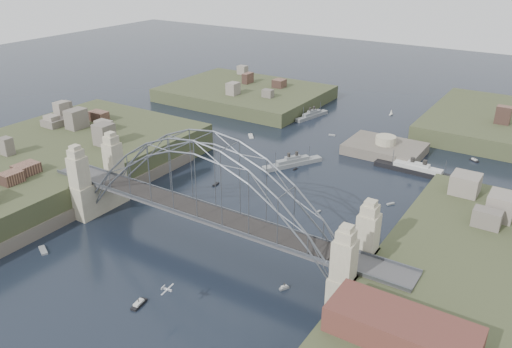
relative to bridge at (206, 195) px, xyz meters
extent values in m
plane|color=black|center=(0.00, 0.00, -12.32)|extent=(500.00, 500.00, 0.00)
cube|color=#464648|center=(0.00, 0.00, -4.32)|extent=(84.00, 6.00, 0.70)
cube|color=#4F535B|center=(0.00, -3.00, -3.77)|extent=(84.00, 0.25, 0.50)
cube|color=#4F535B|center=(0.00, 3.00, -3.77)|extent=(84.00, 0.25, 0.50)
cube|color=black|center=(0.00, 0.00, -3.77)|extent=(55.20, 5.20, 0.35)
cube|color=tan|center=(-31.50, -5.00, -3.47)|extent=(3.40, 3.40, 17.70)
cube|color=tan|center=(-31.50, 5.00, -3.47)|extent=(3.40, 3.40, 17.70)
cube|color=tan|center=(31.50, -5.00, -3.47)|extent=(3.40, 3.40, 17.70)
cube|color=tan|center=(31.50, 5.00, -3.47)|extent=(3.40, 3.40, 17.70)
cube|color=tan|center=(-31.50, 0.00, -8.32)|extent=(4.08, 13.80, 8.00)
cube|color=tan|center=(31.50, 0.00, -8.32)|extent=(4.08, 13.80, 8.00)
cube|color=#383F23|center=(-58.00, 0.00, -10.32)|extent=(50.00, 90.00, 12.00)
cube|color=#574F45|center=(-35.50, 0.00, -11.32)|extent=(6.00, 70.00, 4.00)
cube|color=#574F45|center=(35.50, 0.00, -11.32)|extent=(6.00, 70.00, 4.00)
cube|color=#383F23|center=(-55.00, 95.00, -11.82)|extent=(60.00, 45.00, 9.00)
cube|color=#574F45|center=(12.00, 70.00, -12.82)|extent=(22.00, 16.00, 7.00)
cylinder|color=tan|center=(12.00, 70.00, -8.12)|extent=(6.00, 6.00, 2.40)
cube|color=#592D26|center=(44.00, -14.00, -2.32)|extent=(20.00, 8.00, 4.00)
cube|color=gray|center=(-6.50, 46.98, -11.92)|extent=(11.24, 17.00, 1.62)
cube|color=gray|center=(-6.50, 46.98, -10.70)|extent=(6.61, 9.59, 1.22)
cube|color=gray|center=(-6.50, 46.98, -9.79)|extent=(3.44, 4.61, 0.81)
cylinder|color=black|center=(-7.14, 45.87, -9.08)|extent=(0.88, 0.88, 1.62)
cylinder|color=black|center=(-5.86, 48.08, -9.08)|extent=(0.88, 0.88, 1.62)
cylinder|color=#4F535B|center=(-9.24, 42.24, -9.28)|extent=(0.16, 0.16, 4.05)
cylinder|color=#4F535B|center=(-3.75, 51.71, -9.28)|extent=(0.16, 0.16, 4.05)
cube|color=gray|center=(-21.95, 88.88, -11.93)|extent=(5.52, 15.87, 1.58)
cube|color=gray|center=(-21.95, 88.88, -10.75)|extent=(3.46, 8.82, 1.18)
cube|color=gray|center=(-21.95, 88.88, -9.86)|extent=(2.02, 4.11, 0.79)
cylinder|color=black|center=(-22.19, 87.80, -9.17)|extent=(0.78, 0.78, 1.58)
cylinder|color=black|center=(-21.71, 89.96, -9.17)|extent=(0.78, 0.78, 1.58)
cylinder|color=#4F535B|center=(-22.97, 84.26, -9.37)|extent=(0.16, 0.16, 3.94)
cylinder|color=#4F535B|center=(-20.93, 93.50, -9.37)|extent=(0.16, 0.16, 3.94)
cube|color=black|center=(24.70, 60.63, -11.89)|extent=(23.87, 3.95, 1.73)
cube|color=beige|center=(24.70, 60.63, -10.59)|extent=(13.15, 2.82, 1.30)
cube|color=beige|center=(24.70, 60.63, -9.62)|extent=(6.00, 1.96, 0.86)
cylinder|color=black|center=(23.03, 60.68, -8.86)|extent=(1.17, 1.17, 1.73)
cylinder|color=black|center=(26.36, 60.58, -8.86)|extent=(1.17, 1.17, 1.73)
cylinder|color=#4F535B|center=(17.56, 60.84, -9.08)|extent=(0.17, 0.17, 4.32)
cylinder|color=#4F535B|center=(31.83, 60.42, -9.08)|extent=(0.17, 0.17, 4.32)
cube|color=silver|center=(6.76, -19.59, -7.49)|extent=(1.74, 0.50, 0.30)
cube|color=silver|center=(6.76, -19.59, -7.44)|extent=(0.68, 3.44, 0.06)
cube|color=silver|center=(5.91, -19.69, -7.33)|extent=(0.29, 1.08, 0.37)
cube|color=beige|center=(-17.08, 25.20, -12.17)|extent=(1.09, 2.43, 0.45)
cube|color=beige|center=(12.02, 26.11, -12.17)|extent=(0.77, 1.60, 0.45)
cube|color=beige|center=(0.96, -20.94, -12.17)|extent=(1.65, 3.58, 0.45)
cube|color=beige|center=(0.96, -20.94, -11.77)|extent=(1.27, 2.19, 0.40)
cylinder|color=black|center=(0.96, -20.94, -11.32)|extent=(0.16, 0.16, 0.70)
cube|color=beige|center=(24.81, 39.17, -12.17)|extent=(1.65, 1.99, 0.45)
cube|color=beige|center=(-29.33, 60.30, -12.17)|extent=(3.55, 3.90, 0.45)
cube|color=beige|center=(-29.33, 60.30, -11.77)|extent=(2.38, 2.55, 0.40)
cylinder|color=black|center=(-29.33, 60.30, -11.32)|extent=(0.16, 0.16, 0.70)
cube|color=beige|center=(-4.54, 44.94, -12.17)|extent=(0.68, 1.57, 0.45)
cube|color=beige|center=(-7.72, 75.59, -12.17)|extent=(2.26, 1.09, 0.45)
cube|color=beige|center=(32.40, 11.69, -12.17)|extent=(2.76, 1.32, 0.45)
cube|color=beige|center=(-27.75, -19.05, -12.17)|extent=(3.71, 2.54, 0.45)
cube|color=beige|center=(0.93, 107.36, -12.17)|extent=(0.91, 1.87, 0.45)
cylinder|color=#4F535B|center=(0.93, 107.36, -11.12)|extent=(0.08, 0.08, 2.20)
cone|color=silver|center=(0.93, 107.36, -11.12)|extent=(1.21, 1.41, 1.92)
cube|color=beige|center=(-40.24, 26.51, -12.17)|extent=(1.50, 2.93, 0.45)
cube|color=beige|center=(19.84, -3.32, -12.17)|extent=(1.44, 1.89, 0.45)
cube|color=beige|center=(19.84, -3.32, -11.77)|extent=(1.00, 1.21, 0.40)
cylinder|color=black|center=(19.84, -3.32, -11.32)|extent=(0.16, 0.16, 0.70)
cube|color=beige|center=(35.85, 78.21, -12.17)|extent=(2.83, 2.22, 0.45)
cube|color=beige|center=(35.85, 78.21, -11.77)|extent=(1.81, 1.53, 0.40)
cylinder|color=black|center=(35.85, 78.21, -11.32)|extent=(0.16, 0.16, 0.70)
camera|label=1|loc=(57.00, -70.25, 45.08)|focal=36.08mm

